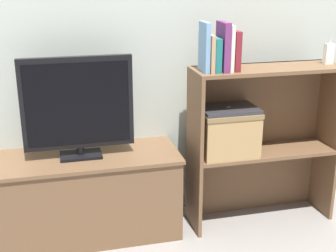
{
  "coord_description": "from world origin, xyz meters",
  "views": [
    {
      "loc": [
        -0.57,
        -2.17,
        1.44
      ],
      "look_at": [
        0.0,
        0.13,
        0.63
      ],
      "focal_mm": 50.0,
      "sensor_mm": 36.0,
      "label": 1
    }
  ],
  "objects_px": {
    "tv_stand": "(84,196)",
    "book_tan": "(209,53)",
    "tv": "(78,106)",
    "storage_basket_left": "(228,131)",
    "book_maroon": "(234,51)",
    "book_ivory": "(229,48)",
    "book_skyblue": "(204,47)",
    "book_teal": "(215,55)",
    "baby_monitor": "(329,54)",
    "laptop": "(229,109)",
    "book_plum": "(223,47)"
  },
  "relations": [
    {
      "from": "book_plum",
      "to": "storage_basket_left",
      "type": "xyz_separation_m",
      "value": [
        0.05,
        0.02,
        -0.47
      ]
    },
    {
      "from": "book_tan",
      "to": "book_teal",
      "type": "bearing_deg",
      "value": 0.0
    },
    {
      "from": "book_teal",
      "to": "storage_basket_left",
      "type": "height_order",
      "value": "book_teal"
    },
    {
      "from": "book_plum",
      "to": "storage_basket_left",
      "type": "height_order",
      "value": "book_plum"
    },
    {
      "from": "book_teal",
      "to": "book_plum",
      "type": "relative_size",
      "value": 0.69
    },
    {
      "from": "book_tan",
      "to": "tv_stand",
      "type": "bearing_deg",
      "value": 172.52
    },
    {
      "from": "book_teal",
      "to": "baby_monitor",
      "type": "distance_m",
      "value": 0.68
    },
    {
      "from": "book_skyblue",
      "to": "book_ivory",
      "type": "xyz_separation_m",
      "value": [
        0.13,
        0.0,
        -0.01
      ]
    },
    {
      "from": "book_teal",
      "to": "book_ivory",
      "type": "relative_size",
      "value": 0.73
    },
    {
      "from": "book_ivory",
      "to": "storage_basket_left",
      "type": "relative_size",
      "value": 0.75
    },
    {
      "from": "tv_stand",
      "to": "book_skyblue",
      "type": "bearing_deg",
      "value": -7.77
    },
    {
      "from": "book_maroon",
      "to": "book_plum",
      "type": "bearing_deg",
      "value": 180.0
    },
    {
      "from": "book_ivory",
      "to": "laptop",
      "type": "relative_size",
      "value": 0.76
    },
    {
      "from": "tv",
      "to": "storage_basket_left",
      "type": "bearing_deg",
      "value": -5.06
    },
    {
      "from": "baby_monitor",
      "to": "laptop",
      "type": "xyz_separation_m",
      "value": [
        -0.59,
        -0.01,
        -0.28
      ]
    },
    {
      "from": "book_tan",
      "to": "book_teal",
      "type": "xyz_separation_m",
      "value": [
        0.03,
        0.0,
        -0.01
      ]
    },
    {
      "from": "book_tan",
      "to": "book_maroon",
      "type": "distance_m",
      "value": 0.14
    },
    {
      "from": "book_plum",
      "to": "book_maroon",
      "type": "relative_size",
      "value": 1.22
    },
    {
      "from": "book_teal",
      "to": "laptop",
      "type": "height_order",
      "value": "book_teal"
    },
    {
      "from": "book_maroon",
      "to": "storage_basket_left",
      "type": "relative_size",
      "value": 0.65
    },
    {
      "from": "book_skyblue",
      "to": "book_tan",
      "type": "distance_m",
      "value": 0.04
    },
    {
      "from": "storage_basket_left",
      "to": "book_skyblue",
      "type": "bearing_deg",
      "value": -174.1
    },
    {
      "from": "book_tan",
      "to": "book_ivory",
      "type": "xyz_separation_m",
      "value": [
        0.11,
        0.0,
        0.02
      ]
    },
    {
      "from": "book_plum",
      "to": "book_ivory",
      "type": "relative_size",
      "value": 1.06
    },
    {
      "from": "book_teal",
      "to": "storage_basket_left",
      "type": "distance_m",
      "value": 0.44
    },
    {
      "from": "book_skyblue",
      "to": "book_maroon",
      "type": "height_order",
      "value": "book_skyblue"
    },
    {
      "from": "book_maroon",
      "to": "tv",
      "type": "bearing_deg",
      "value": 173.91
    },
    {
      "from": "tv",
      "to": "book_tan",
      "type": "xyz_separation_m",
      "value": [
        0.68,
        -0.09,
        0.26
      ]
    },
    {
      "from": "tv_stand",
      "to": "book_plum",
      "type": "relative_size",
      "value": 4.17
    },
    {
      "from": "book_maroon",
      "to": "baby_monitor",
      "type": "xyz_separation_m",
      "value": [
        0.57,
        0.03,
        -0.05
      ]
    },
    {
      "from": "book_tan",
      "to": "tv",
      "type": "bearing_deg",
      "value": 172.65
    },
    {
      "from": "book_skyblue",
      "to": "book_plum",
      "type": "relative_size",
      "value": 1.01
    },
    {
      "from": "book_plum",
      "to": "storage_basket_left",
      "type": "bearing_deg",
      "value": 16.94
    },
    {
      "from": "book_plum",
      "to": "laptop",
      "type": "bearing_deg",
      "value": 16.94
    },
    {
      "from": "book_ivory",
      "to": "book_maroon",
      "type": "relative_size",
      "value": 1.15
    },
    {
      "from": "book_ivory",
      "to": "book_maroon",
      "type": "distance_m",
      "value": 0.04
    },
    {
      "from": "baby_monitor",
      "to": "book_ivory",
      "type": "bearing_deg",
      "value": -177.08
    },
    {
      "from": "tv",
      "to": "baby_monitor",
      "type": "bearing_deg",
      "value": -2.31
    },
    {
      "from": "storage_basket_left",
      "to": "book_teal",
      "type": "bearing_deg",
      "value": -170.38
    },
    {
      "from": "tv_stand",
      "to": "storage_basket_left",
      "type": "height_order",
      "value": "storage_basket_left"
    },
    {
      "from": "book_maroon",
      "to": "book_ivory",
      "type": "bearing_deg",
      "value": 180.0
    },
    {
      "from": "book_teal",
      "to": "storage_basket_left",
      "type": "relative_size",
      "value": 0.55
    },
    {
      "from": "book_teal",
      "to": "tv_stand",
      "type": "bearing_deg",
      "value": 172.88
    },
    {
      "from": "book_skyblue",
      "to": "book_tan",
      "type": "relative_size",
      "value": 1.32
    },
    {
      "from": "laptop",
      "to": "book_skyblue",
      "type": "bearing_deg",
      "value": -174.1
    },
    {
      "from": "tv_stand",
      "to": "book_ivory",
      "type": "height_order",
      "value": "book_ivory"
    },
    {
      "from": "tv_stand",
      "to": "book_maroon",
      "type": "distance_m",
      "value": 1.14
    },
    {
      "from": "book_tan",
      "to": "book_maroon",
      "type": "xyz_separation_m",
      "value": [
        0.14,
        0.0,
        0.01
      ]
    },
    {
      "from": "tv_stand",
      "to": "book_tan",
      "type": "bearing_deg",
      "value": -7.48
    },
    {
      "from": "book_plum",
      "to": "book_maroon",
      "type": "height_order",
      "value": "book_plum"
    }
  ]
}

